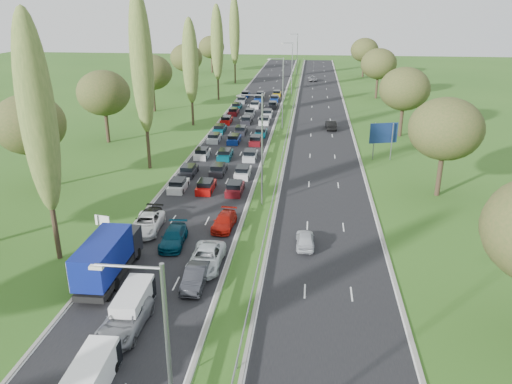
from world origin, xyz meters
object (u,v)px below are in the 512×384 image
(direction_sign, at_px, (384,135))
(blue_lorry, at_px, (108,257))
(white_van_front, at_px, (93,372))
(info_sign, at_px, (103,223))
(near_car_2, at_px, (147,223))
(white_van_rear, at_px, (134,300))
(near_car_3, at_px, (148,219))

(direction_sign, bearing_deg, blue_lorry, -125.75)
(white_van_front, xyz_separation_m, info_sign, (-7.16, 18.83, 0.40))
(near_car_2, bearing_deg, white_van_front, -83.74)
(info_sign, bearing_deg, white_van_rear, -58.49)
(blue_lorry, height_order, white_van_front, blue_lorry)
(near_car_2, distance_m, info_sign, 4.06)
(white_van_rear, distance_m, info_sign, 13.45)
(white_van_front, bearing_deg, near_car_2, 97.87)
(white_van_rear, relative_size, info_sign, 2.21)
(near_car_3, distance_m, info_sign, 4.32)
(white_van_rear, bearing_deg, near_car_2, 102.78)
(white_van_rear, relative_size, direction_sign, 0.89)
(near_car_3, relative_size, direction_sign, 0.96)
(blue_lorry, xyz_separation_m, white_van_front, (3.61, -11.55, -0.97))
(near_car_3, height_order, white_van_front, white_van_front)
(blue_lorry, bearing_deg, white_van_front, -73.33)
(white_van_front, distance_m, white_van_rear, 7.37)
(info_sign, bearing_deg, near_car_3, 37.17)
(white_van_front, relative_size, white_van_rear, 1.01)
(white_van_front, bearing_deg, direction_sign, 63.33)
(near_car_3, height_order, white_van_rear, white_van_rear)
(blue_lorry, bearing_deg, info_sign, 115.35)
(blue_lorry, height_order, direction_sign, direction_sign)
(blue_lorry, distance_m, direction_sign, 43.24)
(near_car_2, xyz_separation_m, white_van_front, (3.47, -20.42, 0.18))
(near_car_3, relative_size, white_van_front, 1.06)
(blue_lorry, relative_size, white_van_front, 1.88)
(blue_lorry, relative_size, info_sign, 4.19)
(near_car_3, relative_size, blue_lorry, 0.57)
(white_van_rear, height_order, direction_sign, direction_sign)
(white_van_rear, bearing_deg, direction_sign, 59.41)
(near_car_2, height_order, white_van_front, white_van_front)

